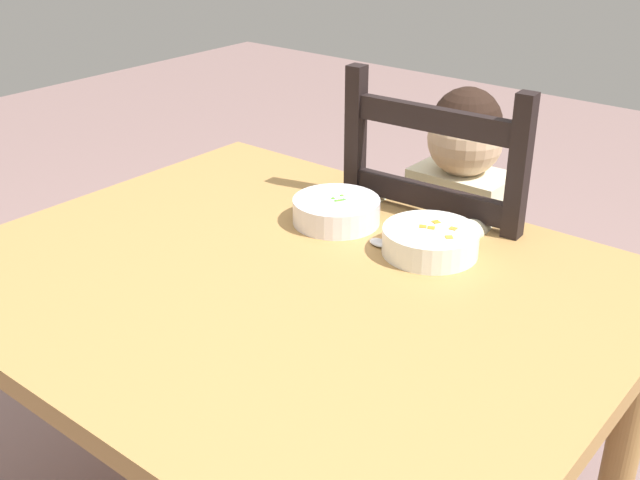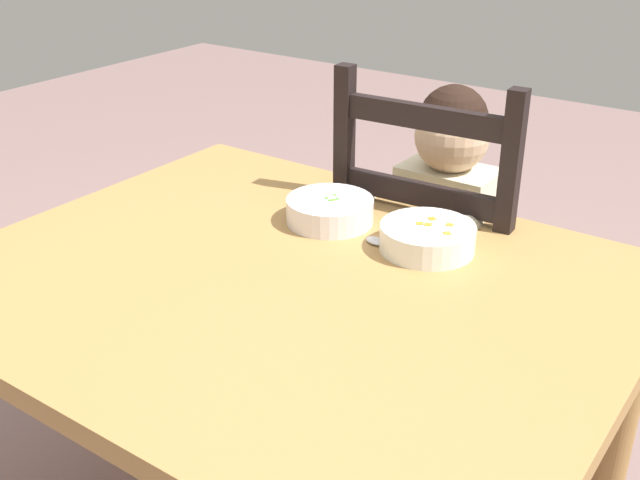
{
  "view_description": "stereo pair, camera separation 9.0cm",
  "coord_description": "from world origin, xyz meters",
  "px_view_note": "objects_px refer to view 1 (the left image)",
  "views": [
    {
      "loc": [
        0.83,
        -0.93,
        1.37
      ],
      "look_at": [
        0.02,
        0.07,
        0.75
      ],
      "focal_mm": 43.49,
      "sensor_mm": 36.0,
      "label": 1
    },
    {
      "loc": [
        0.76,
        -0.98,
        1.37
      ],
      "look_at": [
        0.02,
        0.07,
        0.75
      ],
      "focal_mm": 43.49,
      "sensor_mm": 36.0,
      "label": 2
    }
  ],
  "objects_px": {
    "child_figure": "(452,226)",
    "spoon": "(386,246)",
    "dining_chair": "(449,287)",
    "bowl_of_carrots": "(430,240)",
    "bowl_of_peas": "(336,210)",
    "dining_table": "(287,319)"
  },
  "relations": [
    {
      "from": "bowl_of_peas",
      "to": "child_figure",
      "type": "bearing_deg",
      "value": 68.72
    },
    {
      "from": "dining_chair",
      "to": "spoon",
      "type": "bearing_deg",
      "value": -84.11
    },
    {
      "from": "dining_table",
      "to": "bowl_of_carrots",
      "type": "relative_size",
      "value": 6.59
    },
    {
      "from": "dining_chair",
      "to": "bowl_of_carrots",
      "type": "xyz_separation_m",
      "value": [
        0.11,
        -0.29,
        0.27
      ]
    },
    {
      "from": "child_figure",
      "to": "spoon",
      "type": "relative_size",
      "value": 6.82
    },
    {
      "from": "dining_chair",
      "to": "spoon",
      "type": "height_order",
      "value": "dining_chair"
    },
    {
      "from": "child_figure",
      "to": "spoon",
      "type": "bearing_deg",
      "value": -83.53
    },
    {
      "from": "dining_table",
      "to": "bowl_of_carrots",
      "type": "bearing_deg",
      "value": 57.22
    },
    {
      "from": "dining_table",
      "to": "bowl_of_carrots",
      "type": "xyz_separation_m",
      "value": [
        0.16,
        0.24,
        0.12
      ]
    },
    {
      "from": "bowl_of_carrots",
      "to": "dining_chair",
      "type": "bearing_deg",
      "value": 110.65
    },
    {
      "from": "bowl_of_peas",
      "to": "spoon",
      "type": "distance_m",
      "value": 0.16
    },
    {
      "from": "dining_chair",
      "to": "bowl_of_peas",
      "type": "distance_m",
      "value": 0.42
    },
    {
      "from": "child_figure",
      "to": "bowl_of_peas",
      "type": "bearing_deg",
      "value": -111.28
    },
    {
      "from": "bowl_of_carrots",
      "to": "spoon",
      "type": "bearing_deg",
      "value": -154.69
    },
    {
      "from": "child_figure",
      "to": "bowl_of_peas",
      "type": "distance_m",
      "value": 0.33
    },
    {
      "from": "child_figure",
      "to": "bowl_of_peas",
      "type": "height_order",
      "value": "child_figure"
    },
    {
      "from": "dining_chair",
      "to": "bowl_of_peas",
      "type": "bearing_deg",
      "value": -111.72
    },
    {
      "from": "dining_chair",
      "to": "bowl_of_carrots",
      "type": "bearing_deg",
      "value": -69.35
    },
    {
      "from": "dining_table",
      "to": "spoon",
      "type": "distance_m",
      "value": 0.24
    },
    {
      "from": "bowl_of_carrots",
      "to": "spoon",
      "type": "xyz_separation_m",
      "value": [
        -0.08,
        -0.04,
        -0.02
      ]
    },
    {
      "from": "bowl_of_peas",
      "to": "spoon",
      "type": "height_order",
      "value": "bowl_of_peas"
    },
    {
      "from": "dining_chair",
      "to": "dining_table",
      "type": "bearing_deg",
      "value": -94.72
    }
  ]
}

